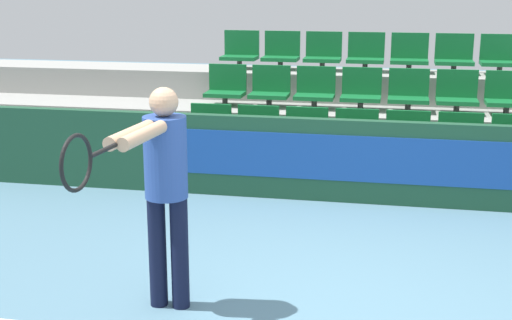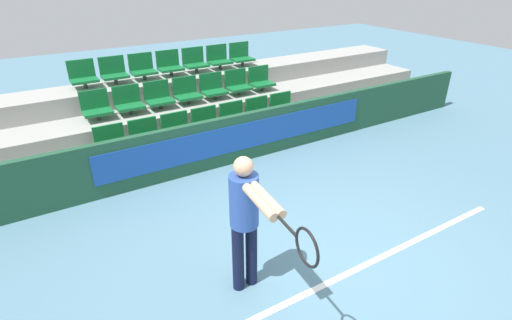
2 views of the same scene
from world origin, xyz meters
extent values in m
cube|color=#1E4C33|center=(0.00, 3.02, 0.45)|extent=(12.47, 0.12, 0.90)
cube|color=#19479E|center=(0.47, 2.95, 0.49)|extent=(5.32, 0.02, 0.49)
cube|color=#9E9E99|center=(0.00, 3.54, 0.19)|extent=(12.07, 0.87, 0.37)
cube|color=#9E9E99|center=(0.00, 4.40, 0.37)|extent=(12.07, 0.87, 0.74)
cube|color=#9E9E99|center=(0.00, 5.27, 0.56)|extent=(12.07, 0.87, 1.12)
cylinder|color=#333333|center=(-1.73, 3.58, 0.43)|extent=(0.07, 0.07, 0.12)
cube|color=#146B33|center=(-1.73, 3.58, 0.52)|extent=(0.49, 0.37, 0.05)
cube|color=#146B33|center=(-1.73, 3.74, 0.72)|extent=(0.49, 0.04, 0.34)
cylinder|color=#333333|center=(-1.15, 3.58, 0.43)|extent=(0.07, 0.07, 0.12)
cube|color=#146B33|center=(-1.15, 3.58, 0.52)|extent=(0.49, 0.37, 0.05)
cube|color=#146B33|center=(-1.15, 3.74, 0.72)|extent=(0.49, 0.04, 0.34)
cylinder|color=#333333|center=(-0.58, 3.58, 0.43)|extent=(0.07, 0.07, 0.12)
cube|color=#146B33|center=(-0.58, 3.58, 0.52)|extent=(0.49, 0.37, 0.05)
cube|color=#146B33|center=(-0.58, 3.74, 0.72)|extent=(0.49, 0.04, 0.34)
cylinder|color=#333333|center=(0.00, 3.58, 0.43)|extent=(0.07, 0.07, 0.12)
cube|color=#146B33|center=(0.00, 3.58, 0.52)|extent=(0.49, 0.37, 0.05)
cube|color=#146B33|center=(0.00, 3.74, 0.72)|extent=(0.49, 0.04, 0.34)
cylinder|color=#333333|center=(0.58, 3.58, 0.43)|extent=(0.07, 0.07, 0.12)
cube|color=#146B33|center=(0.58, 3.58, 0.52)|extent=(0.49, 0.37, 0.05)
cube|color=#146B33|center=(0.58, 3.74, 0.72)|extent=(0.49, 0.04, 0.34)
cylinder|color=#333333|center=(1.15, 3.58, 0.43)|extent=(0.07, 0.07, 0.12)
cube|color=#146B33|center=(1.15, 3.58, 0.52)|extent=(0.49, 0.37, 0.05)
cube|color=#146B33|center=(1.15, 3.74, 0.72)|extent=(0.49, 0.04, 0.34)
cylinder|color=#333333|center=(-1.73, 4.45, 0.81)|extent=(0.07, 0.07, 0.12)
cube|color=#146B33|center=(-1.73, 4.45, 0.89)|extent=(0.49, 0.37, 0.05)
cube|color=#146B33|center=(-1.73, 4.61, 1.09)|extent=(0.49, 0.04, 0.34)
cylinder|color=#333333|center=(-1.15, 4.45, 0.81)|extent=(0.07, 0.07, 0.12)
cube|color=#146B33|center=(-1.15, 4.45, 0.89)|extent=(0.49, 0.37, 0.05)
cube|color=#146B33|center=(-1.15, 4.61, 1.09)|extent=(0.49, 0.04, 0.34)
cylinder|color=#333333|center=(-0.58, 4.45, 0.81)|extent=(0.07, 0.07, 0.12)
cube|color=#146B33|center=(-0.58, 4.45, 0.89)|extent=(0.49, 0.37, 0.05)
cube|color=#146B33|center=(-0.58, 4.61, 1.09)|extent=(0.49, 0.04, 0.34)
cylinder|color=#333333|center=(0.00, 4.45, 0.81)|extent=(0.07, 0.07, 0.12)
cube|color=#146B33|center=(0.00, 4.45, 0.89)|extent=(0.49, 0.37, 0.05)
cube|color=#146B33|center=(0.00, 4.61, 1.09)|extent=(0.49, 0.04, 0.34)
cylinder|color=#333333|center=(0.58, 4.45, 0.81)|extent=(0.07, 0.07, 0.12)
cube|color=#146B33|center=(0.58, 4.45, 0.89)|extent=(0.49, 0.37, 0.05)
cube|color=#146B33|center=(0.58, 4.61, 1.09)|extent=(0.49, 0.04, 0.34)
cylinder|color=#333333|center=(1.15, 4.45, 0.81)|extent=(0.07, 0.07, 0.12)
cube|color=#146B33|center=(1.15, 4.45, 0.89)|extent=(0.49, 0.37, 0.05)
cube|color=#146B33|center=(1.15, 4.61, 1.09)|extent=(0.49, 0.04, 0.34)
cylinder|color=#333333|center=(1.73, 4.45, 0.81)|extent=(0.07, 0.07, 0.12)
cube|color=#146B33|center=(1.73, 4.45, 0.89)|extent=(0.49, 0.37, 0.05)
cube|color=#146B33|center=(1.73, 4.61, 1.09)|extent=(0.49, 0.04, 0.34)
cylinder|color=#333333|center=(-1.73, 5.32, 1.18)|extent=(0.07, 0.07, 0.12)
cube|color=#146B33|center=(-1.73, 5.32, 1.26)|extent=(0.49, 0.37, 0.05)
cube|color=#146B33|center=(-1.73, 5.48, 1.46)|extent=(0.49, 0.04, 0.34)
cylinder|color=#333333|center=(-1.15, 5.32, 1.18)|extent=(0.07, 0.07, 0.12)
cube|color=#146B33|center=(-1.15, 5.32, 1.26)|extent=(0.49, 0.37, 0.05)
cube|color=#146B33|center=(-1.15, 5.48, 1.46)|extent=(0.49, 0.04, 0.34)
cylinder|color=#333333|center=(-0.58, 5.32, 1.18)|extent=(0.07, 0.07, 0.12)
cube|color=#146B33|center=(-0.58, 5.32, 1.26)|extent=(0.49, 0.37, 0.05)
cube|color=#146B33|center=(-0.58, 5.48, 1.46)|extent=(0.49, 0.04, 0.34)
cylinder|color=#333333|center=(0.00, 5.32, 1.18)|extent=(0.07, 0.07, 0.12)
cube|color=#146B33|center=(0.00, 5.32, 1.26)|extent=(0.49, 0.37, 0.05)
cube|color=#146B33|center=(0.00, 5.48, 1.46)|extent=(0.49, 0.04, 0.34)
cylinder|color=#333333|center=(0.58, 5.32, 1.18)|extent=(0.07, 0.07, 0.12)
cube|color=#146B33|center=(0.58, 5.32, 1.26)|extent=(0.49, 0.37, 0.05)
cube|color=#146B33|center=(0.58, 5.48, 1.46)|extent=(0.49, 0.04, 0.34)
cylinder|color=#333333|center=(1.15, 5.32, 1.18)|extent=(0.07, 0.07, 0.12)
cube|color=#146B33|center=(1.15, 5.32, 1.26)|extent=(0.49, 0.37, 0.05)
cube|color=#146B33|center=(1.15, 5.48, 1.46)|extent=(0.49, 0.04, 0.34)
cylinder|color=#333333|center=(1.73, 5.32, 1.18)|extent=(0.07, 0.07, 0.12)
cube|color=#146B33|center=(1.73, 5.32, 1.26)|extent=(0.49, 0.37, 0.05)
cube|color=#146B33|center=(1.73, 5.48, 1.46)|extent=(0.49, 0.04, 0.34)
cylinder|color=black|center=(-1.22, 0.23, 0.42)|extent=(0.13, 0.13, 0.84)
cylinder|color=black|center=(-1.05, 0.23, 0.42)|extent=(0.13, 0.13, 0.84)
cylinder|color=#2D4C99|center=(-1.13, 0.23, 1.13)|extent=(0.31, 0.31, 0.58)
sphere|color=tan|center=(-1.13, 0.23, 1.52)|extent=(0.20, 0.20, 0.20)
cylinder|color=tan|center=(-1.22, -0.20, 1.38)|extent=(0.14, 0.57, 0.09)
cylinder|color=tan|center=(-1.13, -0.20, 1.38)|extent=(0.14, 0.57, 0.09)
cylinder|color=black|center=(-1.22, -0.63, 1.38)|extent=(0.06, 0.30, 0.03)
torus|color=black|center=(-1.24, -0.93, 1.38)|extent=(0.05, 0.32, 0.32)
camera|label=1|loc=(0.43, -4.38, 2.35)|focal=50.00mm
camera|label=2|loc=(-2.81, -2.77, 3.32)|focal=28.00mm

